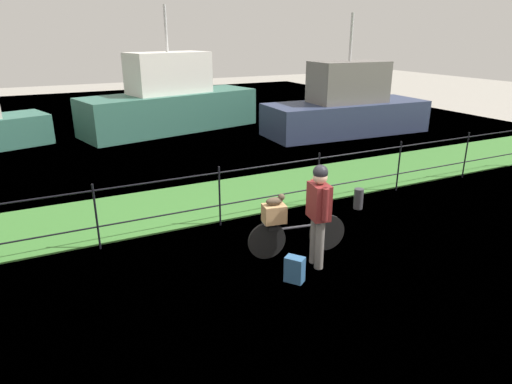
% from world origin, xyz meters
% --- Properties ---
extents(ground_plane, '(60.00, 60.00, 0.00)m').
position_xyz_m(ground_plane, '(0.00, 0.00, 0.00)').
color(ground_plane, gray).
extents(grass_strip, '(27.00, 2.40, 0.03)m').
position_xyz_m(grass_strip, '(0.00, 3.64, 0.01)').
color(grass_strip, '#38702D').
rests_on(grass_strip, ground).
extents(harbor_water, '(30.00, 30.00, 0.00)m').
position_xyz_m(harbor_water, '(0.00, 10.33, 0.00)').
color(harbor_water, slate).
rests_on(harbor_water, ground).
extents(iron_fence, '(18.04, 0.04, 1.19)m').
position_xyz_m(iron_fence, '(0.00, 2.29, 0.69)').
color(iron_fence, black).
rests_on(iron_fence, ground).
extents(bicycle_main, '(1.70, 0.35, 0.64)m').
position_xyz_m(bicycle_main, '(0.68, 0.61, 0.34)').
color(bicycle_main, black).
rests_on(bicycle_main, ground).
extents(wooden_crate, '(0.40, 0.33, 0.30)m').
position_xyz_m(wooden_crate, '(0.29, 0.67, 0.79)').
color(wooden_crate, '#A87F51').
rests_on(wooden_crate, bicycle_main).
extents(terrier_dog, '(0.32, 0.19, 0.18)m').
position_xyz_m(terrier_dog, '(0.31, 0.67, 1.01)').
color(terrier_dog, '#4C3D2D').
rests_on(terrier_dog, wooden_crate).
extents(cyclist_person, '(0.32, 0.53, 1.68)m').
position_xyz_m(cyclist_person, '(0.77, 0.13, 1.00)').
color(cyclist_person, slate).
rests_on(cyclist_person, ground).
extents(backpack_on_paving, '(0.31, 0.33, 0.40)m').
position_xyz_m(backpack_on_paving, '(0.20, -0.14, 0.20)').
color(backpack_on_paving, '#28517A').
rests_on(backpack_on_paving, ground).
extents(mooring_bollard, '(0.20, 0.20, 0.44)m').
position_xyz_m(mooring_bollard, '(2.96, 1.79, 0.22)').
color(mooring_bollard, '#38383D').
rests_on(mooring_bollard, ground).
extents(moored_boat_near, '(6.96, 3.55, 4.47)m').
position_xyz_m(moored_boat_near, '(1.80, 11.51, 1.05)').
color(moored_boat_near, '#336656').
rests_on(moored_boat_near, ground).
extents(moored_boat_mid, '(6.16, 2.40, 4.18)m').
position_xyz_m(moored_boat_mid, '(7.39, 8.07, 0.93)').
color(moored_boat_mid, '#2D3856').
rests_on(moored_boat_mid, ground).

